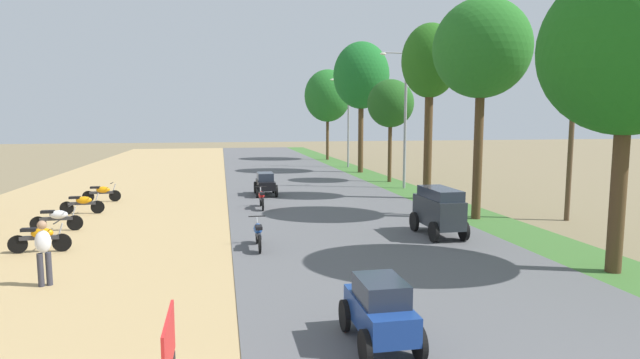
{
  "coord_description": "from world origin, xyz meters",
  "views": [
    {
      "loc": [
        -4.76,
        -2.96,
        4.1
      ],
      "look_at": [
        -0.14,
        20.76,
        1.23
      ],
      "focal_mm": 28.57,
      "sensor_mm": 36.0,
      "label": 1
    }
  ],
  "objects": [
    {
      "name": "pedestrian_on_shoulder",
      "position": [
        -9.04,
        10.12,
        0.96
      ],
      "size": [
        0.42,
        0.35,
        1.62
      ],
      "color": "#33333D",
      "rests_on": "dirt_shoulder"
    },
    {
      "name": "parked_motorbike_third",
      "position": [
        -10.65,
        16.68,
        0.55
      ],
      "size": [
        1.8,
        0.54,
        0.94
      ],
      "color": "black",
      "rests_on": "dirt_shoulder"
    },
    {
      "name": "median_tree_nearest",
      "position": [
        5.43,
        8.48,
        5.84
      ],
      "size": [
        4.37,
        4.37,
        8.01
      ],
      "color": "#4C351E",
      "rests_on": "median_strip"
    },
    {
      "name": "motorbike_ahead_second",
      "position": [
        -3.68,
        12.76,
        0.57
      ],
      "size": [
        0.54,
        1.8,
        0.94
      ],
      "color": "black",
      "rests_on": "road_strip"
    },
    {
      "name": "median_tree_third",
      "position": [
        5.53,
        21.28,
        6.86
      ],
      "size": [
        2.83,
        2.83,
        8.76
      ],
      "color": "#4C351E",
      "rests_on": "median_strip"
    },
    {
      "name": "utility_pole_near",
      "position": [
        9.01,
        15.14,
        4.72
      ],
      "size": [
        1.8,
        0.2,
        9.05
      ],
      "color": "brown",
      "rests_on": "ground"
    },
    {
      "name": "street_signboard",
      "position": [
        -5.48,
        3.62,
        1.11
      ],
      "size": [
        0.06,
        1.3,
        1.5
      ],
      "color": "#262628",
      "rests_on": "dirt_shoulder"
    },
    {
      "name": "median_tree_fifth",
      "position": [
        5.69,
        34.49,
        7.32
      ],
      "size": [
        4.2,
        4.2,
        9.79
      ],
      "color": "#4C351E",
      "rests_on": "median_strip"
    },
    {
      "name": "median_tree_sixth",
      "position": [
        5.72,
        46.95,
        6.4
      ],
      "size": [
        4.58,
        4.58,
        8.92
      ],
      "color": "#4C351E",
      "rests_on": "median_strip"
    },
    {
      "name": "parked_motorbike_fifth",
      "position": [
        -10.55,
        23.36,
        0.55
      ],
      "size": [
        1.8,
        0.54,
        0.94
      ],
      "color": "black",
      "rests_on": "dirt_shoulder"
    },
    {
      "name": "parked_motorbike_fourth",
      "position": [
        -10.63,
        20.08,
        0.55
      ],
      "size": [
        1.8,
        0.54,
        0.94
      ],
      "color": "black",
      "rests_on": "dirt_shoulder"
    },
    {
      "name": "streetlamp_near",
      "position": [
        5.8,
        25.31,
        4.63
      ],
      "size": [
        3.16,
        0.2,
        7.95
      ],
      "color": "gray",
      "rests_on": "median_strip"
    },
    {
      "name": "median_tree_second",
      "position": [
        5.42,
        15.94,
        6.83
      ],
      "size": [
        3.82,
        3.82,
        8.77
      ],
      "color": "#4C351E",
      "rests_on": "median_strip"
    },
    {
      "name": "parked_motorbike_second",
      "position": [
        -10.21,
        13.54,
        0.55
      ],
      "size": [
        1.8,
        0.54,
        0.94
      ],
      "color": "black",
      "rests_on": "dirt_shoulder"
    },
    {
      "name": "car_sedan_black",
      "position": [
        -2.49,
        23.96,
        0.74
      ],
      "size": [
        1.1,
        2.26,
        1.19
      ],
      "color": "black",
      "rests_on": "road_strip"
    },
    {
      "name": "car_van_charcoal",
      "position": [
        2.58,
        13.26,
        1.02
      ],
      "size": [
        1.19,
        2.41,
        1.67
      ],
      "color": "#282D33",
      "rests_on": "road_strip"
    },
    {
      "name": "car_hatchback_blue",
      "position": [
        -2.05,
        5.39,
        0.75
      ],
      "size": [
        1.04,
        2.0,
        1.23
      ],
      "color": "navy",
      "rests_on": "road_strip"
    },
    {
      "name": "median_tree_fourth",
      "position": [
        5.95,
        28.41,
        5.08
      ],
      "size": [
        2.97,
        2.97,
        6.58
      ],
      "color": "#4C351E",
      "rests_on": "median_strip"
    },
    {
      "name": "streetlamp_mid",
      "position": [
        5.8,
        38.79,
        4.41
      ],
      "size": [
        3.16,
        0.2,
        7.51
      ],
      "color": "gray",
      "rests_on": "median_strip"
    },
    {
      "name": "motorbike_ahead_third",
      "position": [
        -3.0,
        19.94,
        0.57
      ],
      "size": [
        0.54,
        1.8,
        0.94
      ],
      "color": "black",
      "rests_on": "road_strip"
    }
  ]
}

